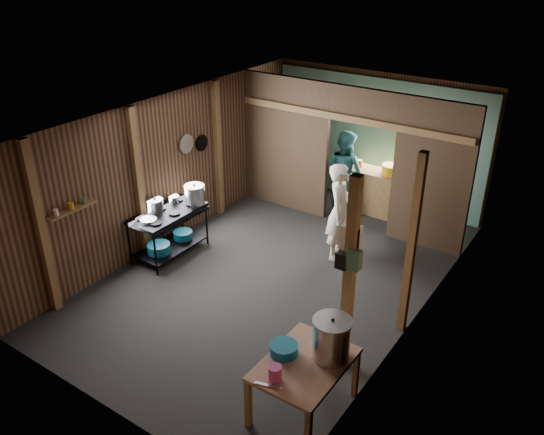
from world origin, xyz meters
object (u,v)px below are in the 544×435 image
Objects in this scene: stove_pot_large at (195,195)px; yellow_tub at (391,170)px; cook at (340,212)px; gas_range at (169,233)px; prep_table at (304,386)px; stock_pot at (332,339)px; pink_bucket at (275,373)px.

yellow_tub is at bearing 52.62° from stove_pot_large.
yellow_tub is 1.92m from cook.
cook reaches higher than gas_range.
prep_table is 2.26× the size of stock_pot.
gas_range is 4.27m from yellow_tub.
stock_pot is 3.38m from cook.
prep_table is 4.23m from stove_pot_large.
gas_range is 2.87m from cook.
yellow_tub is at bearing 103.81° from prep_table.
gas_range is at bearing -108.59° from stove_pot_large.
stove_pot_large is 4.32m from pink_bucket.
pink_bucket is at bearing -115.21° from stock_pot.
stock_pot is 2.91× the size of pink_bucket.
prep_table is 3.33× the size of stove_pot_large.
pink_bucket is at bearing -78.36° from yellow_tub.
stove_pot_large is at bearing 147.79° from prep_table.
stock_pot is (3.73, -1.98, -0.03)m from stove_pot_large.
cook is (-1.20, 3.68, 0.06)m from pink_bucket.
gas_range is 0.77m from stove_pot_large.
prep_table is at bearing -76.19° from yellow_tub.
yellow_tub is (2.26, 2.96, -0.01)m from stove_pot_large.
prep_table is at bearing -126.38° from stock_pot.
cook is at bearing 108.13° from pink_bucket.
stove_pot_large reaches higher than gas_range.
prep_table is 0.66m from stock_pot.
yellow_tub is at bearing -15.75° from cook.
stock_pot is at bearing 53.62° from prep_table.
gas_range is 3.95× the size of yellow_tub.
stove_pot_large is 1.02× the size of yellow_tub.
yellow_tub is (-1.15, 5.60, 0.17)m from pink_bucket.
gas_range is 1.17× the size of prep_table.
pink_bucket is 0.52× the size of yellow_tub.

